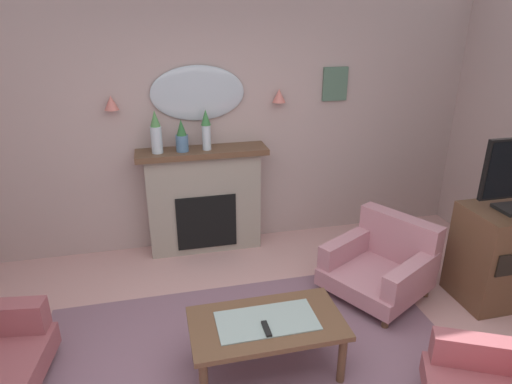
# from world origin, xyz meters

# --- Properties ---
(wall_back) EXTENTS (6.92, 0.10, 2.93)m
(wall_back) POSITION_xyz_m (0.00, 2.46, 1.46)
(wall_back) COLOR #B29993
(wall_back) RESTS_ON ground
(patterned_rug) EXTENTS (3.20, 2.40, 0.01)m
(patterned_rug) POSITION_xyz_m (0.00, 0.20, 0.01)
(patterned_rug) COLOR #7F5B6B
(patterned_rug) RESTS_ON ground
(fireplace) EXTENTS (1.36, 0.36, 1.16)m
(fireplace) POSITION_xyz_m (-0.11, 2.24, 0.57)
(fireplace) COLOR gray
(fireplace) RESTS_ON ground
(mantel_vase_centre) EXTENTS (0.11, 0.11, 0.43)m
(mantel_vase_centre) POSITION_xyz_m (-0.56, 2.21, 1.36)
(mantel_vase_centre) COLOR silver
(mantel_vase_centre) RESTS_ON fireplace
(mantel_vase_left) EXTENTS (0.13, 0.13, 0.33)m
(mantel_vase_left) POSITION_xyz_m (-0.31, 2.21, 1.30)
(mantel_vase_left) COLOR #4C7093
(mantel_vase_left) RESTS_ON fireplace
(mantel_vase_right) EXTENTS (0.10, 0.10, 0.42)m
(mantel_vase_right) POSITION_xyz_m (-0.06, 2.21, 1.38)
(mantel_vase_right) COLOR silver
(mantel_vase_right) RESTS_ON fireplace
(wall_mirror) EXTENTS (0.96, 0.06, 0.56)m
(wall_mirror) POSITION_xyz_m (-0.11, 2.38, 1.71)
(wall_mirror) COLOR #B2BCC6
(wall_sconce_left) EXTENTS (0.14, 0.14, 0.14)m
(wall_sconce_left) POSITION_xyz_m (-0.96, 2.33, 1.66)
(wall_sconce_left) COLOR #D17066
(wall_sconce_right) EXTENTS (0.14, 0.14, 0.14)m
(wall_sconce_right) POSITION_xyz_m (0.74, 2.33, 1.66)
(wall_sconce_right) COLOR #D17066
(framed_picture) EXTENTS (0.28, 0.03, 0.36)m
(framed_picture) POSITION_xyz_m (1.39, 2.39, 1.75)
(framed_picture) COLOR #4C6B56
(coffee_table) EXTENTS (1.10, 0.60, 0.45)m
(coffee_table) POSITION_xyz_m (0.08, 0.29, 0.38)
(coffee_table) COLOR brown
(coffee_table) RESTS_ON ground
(tv_remote) EXTENTS (0.04, 0.16, 0.02)m
(tv_remote) POSITION_xyz_m (0.06, 0.19, 0.45)
(tv_remote) COLOR black
(tv_remote) RESTS_ON coffee_table
(armchair_beside_couch) EXTENTS (1.11, 1.10, 0.71)m
(armchair_beside_couch) POSITION_xyz_m (1.40, 1.02, 0.31)
(armchair_beside_couch) COLOR #B77A84
(armchair_beside_couch) RESTS_ON ground
(tv_cabinet) EXTENTS (0.80, 0.57, 0.90)m
(tv_cabinet) POSITION_xyz_m (2.41, 0.68, 0.45)
(tv_cabinet) COLOR brown
(tv_cabinet) RESTS_ON ground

